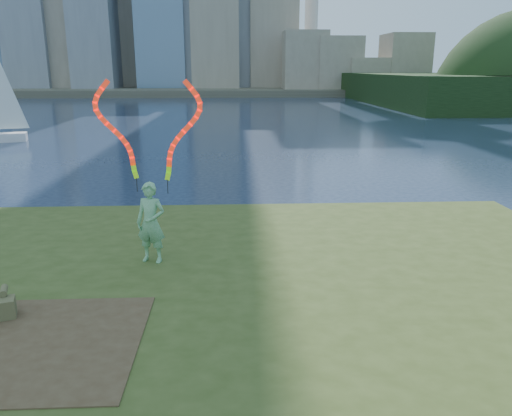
{
  "coord_description": "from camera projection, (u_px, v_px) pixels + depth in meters",
  "views": [
    {
      "loc": [
        0.83,
        -9.99,
        4.8
      ],
      "look_at": [
        1.36,
        1.0,
        1.71
      ],
      "focal_mm": 35.0,
      "sensor_mm": 36.0,
      "label": 1
    }
  ],
  "objects": [
    {
      "name": "canvas_bag",
      "position": [
        0.0,
        308.0,
        8.22
      ],
      "size": [
        0.56,
        0.63,
        0.46
      ],
      "rotation": [
        0.0,
        0.0,
        0.33
      ],
      "color": "brown",
      "rests_on": "grassy_knoll"
    },
    {
      "name": "far_shore",
      "position": [
        227.0,
        89.0,
        102.05
      ],
      "size": [
        320.0,
        40.0,
        1.2
      ],
      "primitive_type": "cube",
      "color": "#4E4839",
      "rests_on": "ground"
    },
    {
      "name": "grassy_knoll",
      "position": [
        186.0,
        337.0,
        8.57
      ],
      "size": [
        20.0,
        18.0,
        0.8
      ],
      "color": "#364518",
      "rests_on": "ground"
    },
    {
      "name": "dirt_patch",
      "position": [
        33.0,
        344.0,
        7.47
      ],
      "size": [
        3.2,
        3.0,
        0.02
      ],
      "primitive_type": "cube",
      "color": "#47331E",
      "rests_on": "grassy_knoll"
    },
    {
      "name": "woman_with_ribbons",
      "position": [
        150.0,
        198.0,
        10.37
      ],
      "size": [
        2.02,
        0.69,
        4.1
      ],
      "rotation": [
        0.0,
        0.0,
        -0.28
      ],
      "color": "#177C24",
      "rests_on": "grassy_knoll"
    },
    {
      "name": "ground",
      "position": [
        196.0,
        296.0,
        10.87
      ],
      "size": [
        320.0,
        320.0,
        0.0
      ],
      "primitive_type": "plane",
      "color": "#17233A",
      "rests_on": "ground"
    }
  ]
}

